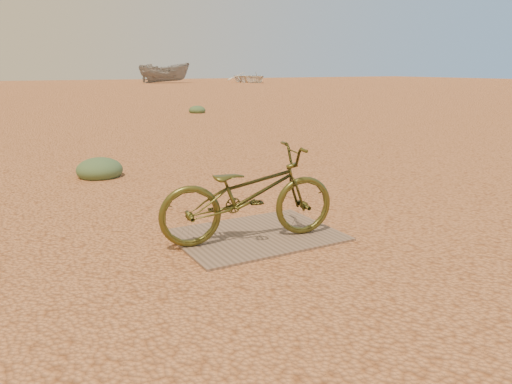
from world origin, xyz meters
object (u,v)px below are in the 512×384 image
plywood_board (256,235)px  boat_far_right (250,77)px  bicycle (248,194)px  boat_mid_right (165,73)px

plywood_board → boat_far_right: size_ratio=0.29×
plywood_board → bicycle: size_ratio=0.92×
plywood_board → boat_far_right: boat_far_right is taller
plywood_board → boat_mid_right: 46.17m
plywood_board → bicycle: 0.46m
boat_mid_right → boat_far_right: boat_mid_right is taller
boat_mid_right → boat_far_right: (7.97, -2.66, -0.44)m
plywood_board → bicycle: (-0.13, -0.09, 0.43)m
plywood_board → boat_mid_right: boat_mid_right is taller
plywood_board → bicycle: bearing=-144.5°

